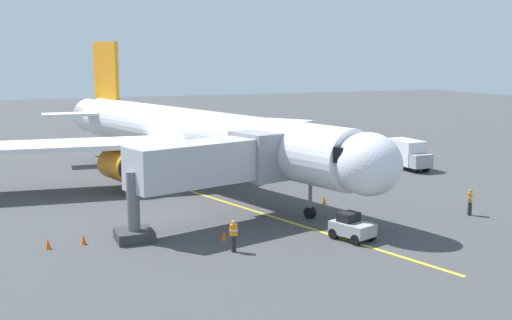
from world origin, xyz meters
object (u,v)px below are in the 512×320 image
(jet_bridge, at_px, (217,163))
(safety_cone_wing_port, at_px, (48,244))
(tug_near_nose, at_px, (299,160))
(tug_starboard_side, at_px, (352,227))
(box_truck_rear_apron, at_px, (408,154))
(safety_cone_nose_left, at_px, (83,240))
(safety_cone_nose_right, at_px, (324,200))
(airplane, at_px, (191,134))
(ground_crew_wing_walker, at_px, (470,202))
(ground_crew_marshaller, at_px, (234,235))
(safety_cone_wing_starboard, at_px, (224,235))

(jet_bridge, xyz_separation_m, safety_cone_wing_port, (9.95, 1.38, -3.49))
(jet_bridge, bearing_deg, tug_near_nose, -130.10)
(tug_starboard_side, relative_size, box_truck_rear_apron, 0.57)
(safety_cone_wing_port, bearing_deg, safety_cone_nose_left, -176.22)
(box_truck_rear_apron, xyz_separation_m, safety_cone_nose_right, (13.48, 9.08, -1.11))
(jet_bridge, xyz_separation_m, safety_cone_nose_left, (8.11, 1.26, -3.49))
(safety_cone_nose_left, bearing_deg, safety_cone_wing_port, 3.78)
(airplane, bearing_deg, tug_near_nose, -163.21)
(ground_crew_wing_walker, height_order, safety_cone_nose_left, ground_crew_wing_walker)
(ground_crew_marshaller, relative_size, safety_cone_nose_left, 3.11)
(safety_cone_nose_left, height_order, safety_cone_nose_right, same)
(airplane, height_order, tug_starboard_side, airplane)
(jet_bridge, height_order, safety_cone_nose_right, jet_bridge)
(safety_cone_nose_right, bearing_deg, safety_cone_nose_left, 11.51)
(jet_bridge, distance_m, tug_starboard_side, 8.91)
(airplane, xyz_separation_m, jet_bridge, (2.02, 12.33, -0.24))
(jet_bridge, relative_size, ground_crew_wing_walker, 6.69)
(jet_bridge, distance_m, ground_crew_wing_walker, 16.46)
(airplane, bearing_deg, safety_cone_wing_port, 48.87)
(ground_crew_wing_walker, bearing_deg, tug_near_nose, -83.06)
(jet_bridge, bearing_deg, box_truck_rear_apron, -152.99)
(jet_bridge, bearing_deg, safety_cone_wing_port, 7.89)
(box_truck_rear_apron, height_order, safety_cone_wing_port, box_truck_rear_apron)
(airplane, bearing_deg, ground_crew_wing_walker, 129.54)
(tug_near_nose, xyz_separation_m, tug_starboard_side, (7.38, 21.70, 0.00))
(tug_starboard_side, distance_m, safety_cone_wing_port, 16.47)
(airplane, distance_m, ground_crew_wing_walker, 21.65)
(ground_crew_marshaller, distance_m, ground_crew_wing_walker, 16.71)
(ground_crew_marshaller, distance_m, tug_near_nose, 25.60)
(jet_bridge, bearing_deg, ground_crew_wing_walker, 165.00)
(jet_bridge, distance_m, safety_cone_wing_port, 10.64)
(airplane, relative_size, jet_bridge, 3.46)
(safety_cone_wing_starboard, bearing_deg, box_truck_rear_apron, -147.31)
(airplane, height_order, box_truck_rear_apron, airplane)
(safety_cone_wing_port, bearing_deg, tug_near_nose, -143.60)
(safety_cone_nose_right, xyz_separation_m, safety_cone_wing_starboard, (9.28, 5.52, 0.00))
(airplane, height_order, ground_crew_wing_walker, airplane)
(tug_near_nose, relative_size, safety_cone_nose_right, 4.98)
(airplane, distance_m, jet_bridge, 12.50)
(airplane, relative_size, safety_cone_wing_port, 71.98)
(safety_cone_nose_left, distance_m, safety_cone_nose_right, 16.94)
(ground_crew_marshaller, bearing_deg, box_truck_rear_apron, -143.87)
(safety_cone_nose_right, relative_size, safety_cone_wing_port, 1.00)
(ground_crew_wing_walker, bearing_deg, airplane, -50.46)
(safety_cone_nose_left, bearing_deg, airplane, -126.69)
(ground_crew_wing_walker, height_order, box_truck_rear_apron, box_truck_rear_apron)
(ground_crew_marshaller, relative_size, tug_starboard_side, 0.64)
(box_truck_rear_apron, xyz_separation_m, safety_cone_wing_port, (31.92, 12.58, -1.11))
(safety_cone_nose_left, xyz_separation_m, safety_cone_wing_starboard, (-7.32, 2.15, 0.00))
(jet_bridge, distance_m, safety_cone_nose_right, 9.42)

